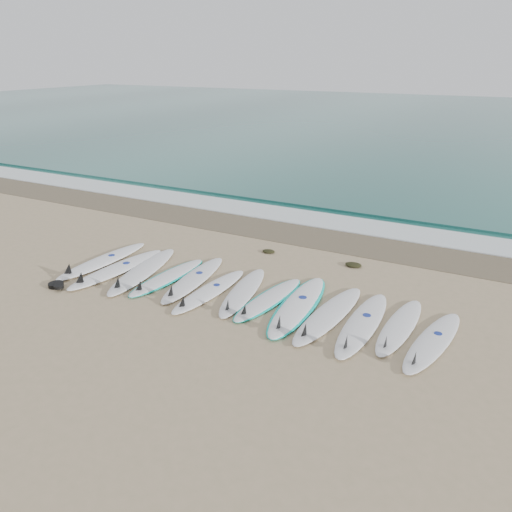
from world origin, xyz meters
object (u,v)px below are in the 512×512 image
at_px(surfboard_0, 101,261).
at_px(surfboard_6, 242,292).
at_px(leash_coil, 57,285).
at_px(surfboard_12, 432,342).

distance_m(surfboard_0, surfboard_6, 3.79).
xyz_separation_m(surfboard_0, surfboard_6, (3.78, 0.09, -0.01)).
height_order(surfboard_6, leash_coil, surfboard_6).
height_order(surfboard_6, surfboard_12, same).
xyz_separation_m(surfboard_0, leash_coil, (0.10, -1.43, -0.01)).
relative_size(surfboard_0, surfboard_12, 1.11).
xyz_separation_m(surfboard_12, leash_coil, (-7.49, -1.32, -0.01)).
xyz_separation_m(surfboard_0, surfboard_12, (7.59, -0.10, -0.01)).
bearing_deg(surfboard_6, leash_coil, -167.21).
bearing_deg(surfboard_6, surfboard_0, 171.79).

